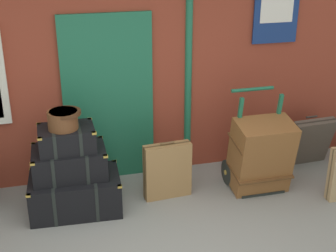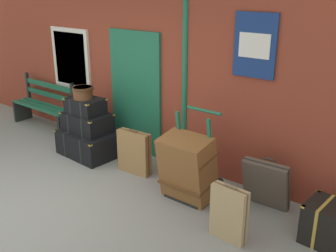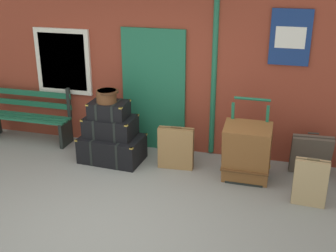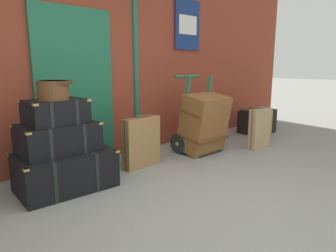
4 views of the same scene
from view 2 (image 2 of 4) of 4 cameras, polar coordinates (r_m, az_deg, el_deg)
The scene contains 12 objects.
ground_plane at distance 5.69m, azimuth -20.79°, elevation -11.12°, with size 60.00×60.00×0.00m, color gray.
brick_facade at distance 6.69m, azimuth -3.21°, elevation 9.45°, with size 10.40×0.35×3.20m.
platform_bench at distance 8.48m, azimuth -17.38°, elevation 2.78°, with size 1.60×0.43×1.01m.
steamer_trunk_base at distance 6.94m, azimuth -11.52°, elevation -2.52°, with size 1.04×0.70×0.43m.
steamer_trunk_middle at distance 6.86m, azimuth -11.56°, elevation 0.54°, with size 0.82×0.56×0.33m.
steamer_trunk_top at distance 6.78m, azimuth -11.82°, elevation 2.86°, with size 0.62×0.46×0.27m.
round_hatbox at distance 6.71m, azimuth -12.21°, elevation 4.84°, with size 0.36×0.34×0.20m.
porters_trolley at distance 5.56m, azimuth 3.84°, elevation -7.24°, with size 0.71×0.56×1.21m.
large_brown_trunk at distance 5.35m, azimuth 2.83°, elevation -6.02°, with size 0.70×0.58×0.94m.
suitcase_tan at distance 6.16m, azimuth -4.90°, elevation -3.80°, with size 0.57×0.19×0.72m.
suitcase_charcoal at distance 4.67m, azimuth 8.78°, elevation -12.40°, with size 0.46×0.16×0.70m.
suitcase_caramel at distance 5.36m, azimuth 13.97°, elevation -8.12°, with size 0.62×0.35×0.70m.
Camera 2 is at (4.38, -2.30, 2.80)m, focal length 42.21 mm.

